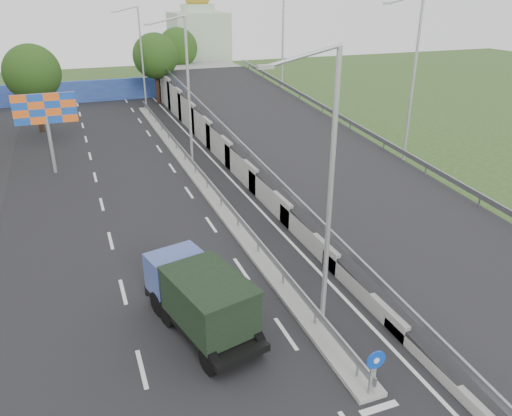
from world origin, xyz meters
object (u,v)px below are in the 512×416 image
sign_bollard (373,372)px  dump_truck (200,297)px  church (199,42)px  lamp_post_far (140,53)px  billboard (46,113)px  lamp_post_mid (186,85)px  lamp_post_near (326,184)px

sign_bollard → dump_truck: (-4.04, 5.28, 0.38)m
sign_bollard → church: size_ratio=0.12×
sign_bollard → lamp_post_far: lamp_post_far is taller
sign_bollard → billboard: billboard is taller
sign_bollard → billboard: bearing=109.2°
church → dump_truck: church is taller
lamp_post_mid → church: church is taller
lamp_post_mid → billboard: lamp_post_mid is taller
lamp_post_mid → billboard: 9.47m
lamp_post_near → sign_bollard: bearing=-91.6°
church → dump_truck: size_ratio=2.26×
lamp_post_mid → dump_truck: size_ratio=1.65×
dump_truck → lamp_post_far: bearing=70.1°
lamp_post_near → lamp_post_far: same height
lamp_post_near → billboard: 23.87m
lamp_post_mid → church: size_ratio=0.73×
billboard → lamp_post_far: bearing=63.2°
lamp_post_far → dump_truck: lamp_post_far is taller
lamp_post_near → lamp_post_mid: same height
lamp_post_far → dump_truck: 39.02m
church → billboard: size_ratio=2.51×
lamp_post_mid → dump_truck: 19.51m
sign_bollard → church: (10.00, 57.83, 4.28)m
billboard → church: bearing=59.3°
dump_truck → sign_bollard: bearing=-66.3°
lamp_post_near → lamp_post_mid: 20.00m
dump_truck → billboard: bearing=89.9°
lamp_post_far → billboard: 20.24m
lamp_post_far → dump_truck: size_ratio=1.65×
lamp_post_mid → billboard: (-9.11, 2.00, -1.62)m
lamp_post_mid → lamp_post_near: bearing=-90.0°
lamp_post_near → dump_truck: size_ratio=1.65×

